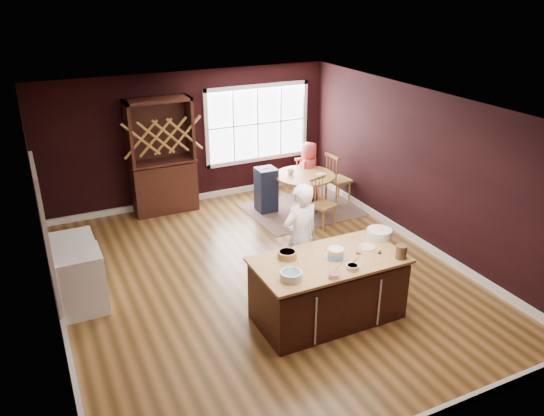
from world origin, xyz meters
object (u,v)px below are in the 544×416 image
at_px(chair_north, 298,175).
at_px(chair_south, 324,203).
at_px(kitchen_island, 328,290).
at_px(dining_table, 305,185).
at_px(seated_woman, 309,171).
at_px(toddler, 263,172).
at_px(dryer, 76,263).
at_px(washer, 81,282).
at_px(high_chair, 266,189).
at_px(layer_cake, 336,253).
at_px(baker, 300,239).
at_px(hutch, 162,157).
at_px(chair_east, 338,178).

bearing_deg(chair_north, chair_south, 77.04).
relative_size(kitchen_island, dining_table, 1.70).
bearing_deg(seated_woman, kitchen_island, 31.58).
bearing_deg(toddler, dining_table, -25.02).
bearing_deg(chair_south, dryer, 166.44).
bearing_deg(washer, kitchen_island, -28.75).
relative_size(chair_south, washer, 1.07).
xyz_separation_m(high_chair, dryer, (-3.81, -1.41, -0.04)).
bearing_deg(dining_table, dryer, -165.99).
xyz_separation_m(layer_cake, high_chair, (0.70, 3.69, -0.51)).
xyz_separation_m(chair_north, dryer, (-4.81, -1.90, -0.02)).
distance_m(dining_table, baker, 3.05).
bearing_deg(washer, chair_south, 11.43).
bearing_deg(hutch, layer_cake, -76.26).
height_order(baker, washer, baker).
xyz_separation_m(baker, chair_east, (2.36, 2.67, -0.32)).
bearing_deg(high_chair, dining_table, -20.06).
bearing_deg(baker, high_chair, -113.99).
bearing_deg(chair_north, chair_east, 126.11).
bearing_deg(chair_north, washer, 26.94).
relative_size(dining_table, dryer, 1.39).
xyz_separation_m(washer, dryer, (0.00, 0.64, -0.02)).
height_order(baker, toddler, baker).
height_order(high_chair, hutch, hutch).
relative_size(seated_woman, toddler, 4.84).
distance_m(chair_north, seated_woman, 0.38).
bearing_deg(kitchen_island, dining_table, 65.99).
relative_size(dining_table, hutch, 0.53).
height_order(dining_table, seated_woman, seated_woman).
xyz_separation_m(baker, washer, (-3.00, 0.85, -0.41)).
relative_size(baker, chair_south, 1.77).
distance_m(kitchen_island, dining_table, 3.75).
relative_size(washer, dryer, 1.04).
xyz_separation_m(high_chair, hutch, (-1.82, 0.89, 0.67)).
xyz_separation_m(layer_cake, chair_south, (1.35, 2.55, -0.50)).
height_order(seated_woman, toddler, seated_woman).
relative_size(dining_table, toddler, 4.62).
bearing_deg(layer_cake, chair_south, 62.04).
distance_m(chair_east, toddler, 1.63).
relative_size(baker, hutch, 0.75).
height_order(baker, chair_north, baker).
relative_size(chair_north, high_chair, 0.96).
bearing_deg(hutch, dining_table, -24.67).
xyz_separation_m(kitchen_island, hutch, (-1.02, 4.59, 0.70)).
xyz_separation_m(chair_south, toddler, (-0.68, 1.22, 0.33)).
height_order(baker, hutch, hutch).
relative_size(chair_east, seated_woman, 0.86).
xyz_separation_m(seated_woman, high_chair, (-1.06, -0.16, -0.16)).
height_order(baker, chair_south, baker).
bearing_deg(kitchen_island, high_chair, 77.79).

